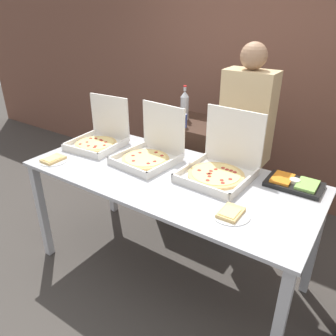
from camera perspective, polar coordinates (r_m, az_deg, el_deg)
ground_plane at (r=2.92m, az=0.00°, el=-17.28°), size 16.00×16.00×0.00m
brick_wall_behind at (r=3.70m, az=15.60°, el=15.88°), size 10.00×0.06×2.80m
buffet_table at (r=2.43m, az=0.00°, el=-3.30°), size 2.12×0.95×0.92m
pizza_box_far_right at (r=2.92m, az=-11.86°, el=5.24°), size 0.43×0.45×0.41m
pizza_box_near_left at (r=2.35m, az=9.13°, el=0.40°), size 0.48×0.49×0.45m
pizza_box_near_right at (r=2.57m, az=-3.18°, el=2.86°), size 0.46×0.47×0.42m
paper_plate_front_left at (r=1.96m, az=10.86°, el=-7.74°), size 0.23×0.23×0.03m
paper_plate_front_right at (r=2.73m, az=-19.35°, el=1.39°), size 0.22×0.22×0.03m
veggie_tray at (r=2.37m, az=21.13°, el=-2.55°), size 0.36×0.23×0.05m
sideboard_podium at (r=3.40m, az=4.06°, el=-0.02°), size 0.59×0.56×1.01m
soda_bottle at (r=3.22m, az=2.91°, el=10.91°), size 0.08×0.08×0.33m
soda_can_silver at (r=3.33m, az=8.46°, el=9.71°), size 0.07×0.07×0.12m
soda_can_colored at (r=3.02m, az=2.69°, el=8.24°), size 0.07×0.07×0.12m
person_guest_cap at (r=2.81m, az=13.00°, el=3.13°), size 0.40×0.22×1.79m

